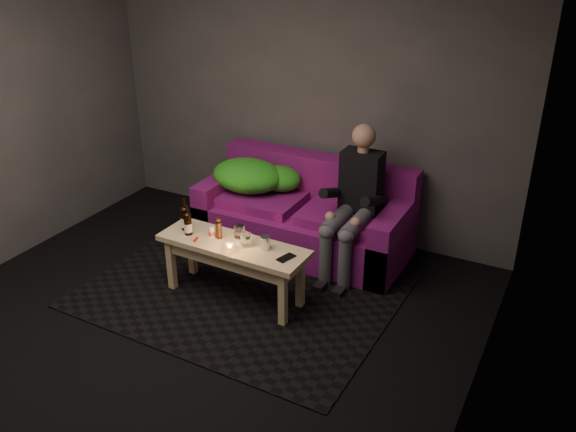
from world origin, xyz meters
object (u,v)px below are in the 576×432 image
(beer_bottle_a, at_px, (185,218))
(beer_bottle_b, at_px, (188,224))
(coffee_table, at_px, (233,253))
(person, at_px, (354,199))
(sofa, at_px, (306,218))
(steel_cup, at_px, (265,243))

(beer_bottle_a, xyz_separation_m, beer_bottle_b, (0.07, -0.06, -0.01))
(coffee_table, height_order, beer_bottle_b, beer_bottle_b)
(person, xyz_separation_m, beer_bottle_b, (-1.02, -0.91, -0.06))
(sofa, height_order, coffee_table, sofa)
(beer_bottle_b, distance_m, steel_cup, 0.66)
(person, distance_m, steel_cup, 0.92)
(coffee_table, xyz_separation_m, beer_bottle_a, (-0.46, 0.02, 0.19))
(sofa, distance_m, person, 0.64)
(coffee_table, xyz_separation_m, steel_cup, (0.27, 0.03, 0.14))
(sofa, xyz_separation_m, steel_cup, (0.14, -0.99, 0.25))
(beer_bottle_b, relative_size, steel_cup, 2.40)
(sofa, distance_m, coffee_table, 1.03)
(person, xyz_separation_m, steel_cup, (-0.37, -0.84, -0.10))
(sofa, xyz_separation_m, person, (0.51, -0.15, 0.35))
(person, height_order, steel_cup, person)
(sofa, bearing_deg, beer_bottle_a, -120.18)
(steel_cup, bearing_deg, beer_bottle_b, -173.82)
(coffee_table, bearing_deg, person, 53.72)
(sofa, bearing_deg, steel_cup, -81.77)
(beer_bottle_a, bearing_deg, beer_bottle_b, -40.05)
(beer_bottle_b, xyz_separation_m, steel_cup, (0.65, 0.07, -0.04))
(person, bearing_deg, coffee_table, -126.28)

